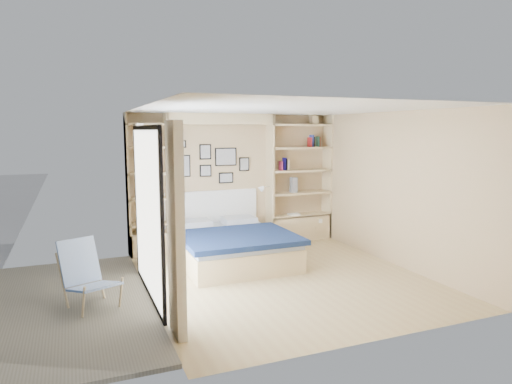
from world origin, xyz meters
name	(u,v)px	position (x,y,z in m)	size (l,w,h in m)	color
ground	(283,278)	(0.00, 0.00, 0.00)	(4.50, 4.50, 0.00)	tan
room_shell	(226,195)	(-0.39, 1.52, 1.08)	(4.50, 4.50, 4.50)	tan
bed	(231,245)	(-0.45, 1.11, 0.28)	(1.82, 2.26, 1.07)	tan
photo_gallery	(211,162)	(-0.45, 2.22, 1.60)	(1.48, 0.02, 0.82)	black
reading_lamps	(222,190)	(-0.30, 2.00, 1.10)	(1.92, 0.12, 0.15)	silver
shelf_decor	(286,157)	(1.03, 2.07, 1.68)	(3.47, 0.23, 2.03)	#B32F5C
deck	(14,313)	(-3.60, 0.00, 0.00)	(3.20, 4.00, 0.05)	#716753
deck_chair	(87,275)	(-2.76, -0.07, 0.40)	(0.78, 0.96, 0.84)	tan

